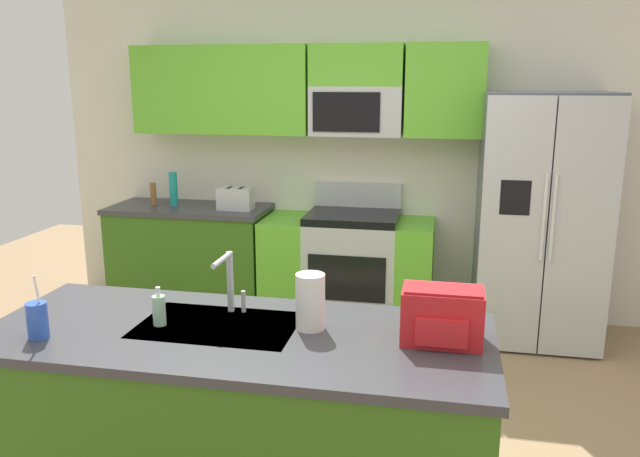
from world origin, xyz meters
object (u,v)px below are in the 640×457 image
Objects in this scene: toaster at (236,199)px; sink_faucet at (229,278)px; drink_cup_blue at (37,320)px; soap_dispenser at (159,310)px; range_oven at (348,268)px; refrigerator at (540,219)px; backpack at (442,314)px; bottle_teal at (174,189)px; paper_towel_roll at (310,302)px; pepper_mill at (153,194)px.

sink_faucet reaches higher than toaster.
soap_dispenser is at bearing 28.54° from drink_cup_blue.
refrigerator is at bearing -2.85° from range_oven.
refrigerator is 2.46m from backpack.
range_oven is at bearing -0.54° from bottle_teal.
drink_cup_blue reaches higher than paper_towel_roll.
refrigerator is 7.71× the size of paper_towel_roll.
refrigerator is at bearing -0.47° from toaster.
sink_faucet is at bearing -126.04° from refrigerator.
refrigerator is 6.83× the size of drink_cup_blue.
drink_cup_blue reaches higher than soap_dispenser.
toaster is at bearing -176.73° from range_oven.
paper_towel_roll is (0.39, -0.10, -0.05)m from sink_faucet.
pepper_mill is at bearing 178.72° from refrigerator.
sink_faucet is at bearing 165.55° from paper_towel_roll.
refrigerator reaches higher than toaster.
refrigerator is at bearing 53.96° from sink_faucet.
pepper_mill is at bearing 116.47° from soap_dispenser.
sink_faucet is (0.74, -2.25, 0.08)m from toaster.
drink_cup_blue is at bearing -76.84° from bottle_teal.
drink_cup_blue is (-0.85, -2.72, 0.53)m from range_oven.
paper_towel_roll is at bearing -51.85° from pepper_mill.
toaster is 2.67m from drink_cup_blue.
backpack is at bearing -45.02° from pepper_mill.
refrigerator is at bearing 49.11° from drink_cup_blue.
backpack is at bearing 10.07° from drink_cup_blue.
toaster is 0.99× the size of sink_faucet.
range_oven is 1.07m from toaster.
bottle_teal is (-1.49, 0.01, 0.60)m from range_oven.
toaster is 0.57m from bottle_teal.
drink_cup_blue is (-0.67, -0.42, -0.09)m from sink_faucet.
refrigerator reaches higher than sink_faucet.
refrigerator is 2.76m from sink_faucet.
bottle_teal is 1.66× the size of soap_dispenser.
drink_cup_blue is at bearing -151.46° from soap_dispenser.
backpack is (1.19, 0.06, 0.05)m from soap_dispenser.
paper_towel_roll is (0.64, 0.09, 0.05)m from soap_dispenser.
toaster is at bearing -6.68° from bottle_teal.
pepper_mill is 2.84m from drink_cup_blue.
drink_cup_blue is (0.64, -2.73, -0.06)m from bottle_teal.
soap_dispenser is at bearing -142.62° from sink_faucet.
drink_cup_blue reaches higher than toaster.
bottle_teal is 0.88× the size of backpack.
refrigerator is 2.94m from bottle_teal.
soap_dispenser is 0.65m from paper_towel_roll.
pepper_mill is at bearing 122.98° from sink_faucet.
pepper_mill is (-3.11, 0.07, 0.07)m from refrigerator.
paper_towel_roll is 0.55m from backpack.
soap_dispenser is (-1.87, -2.42, 0.04)m from refrigerator.
range_oven is at bearing 72.67° from drink_cup_blue.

